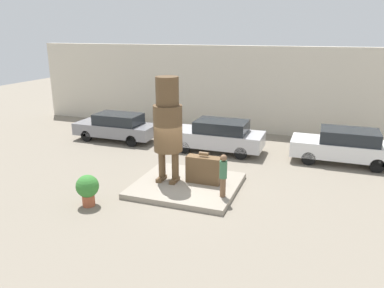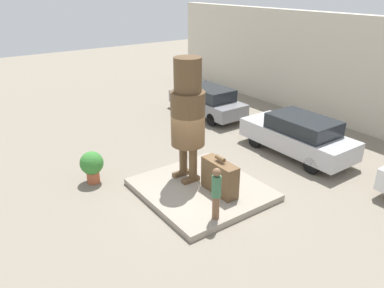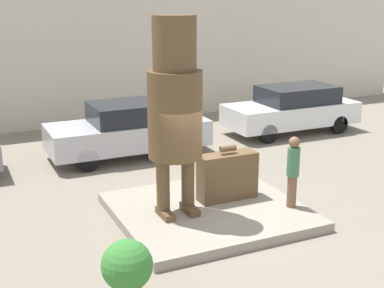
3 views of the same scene
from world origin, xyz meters
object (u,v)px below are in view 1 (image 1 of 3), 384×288
Objects in this scene: parked_car_white at (344,146)px; tourist at (223,174)px; parked_car_grey at (116,126)px; statue_figure at (168,122)px; parked_car_silver at (218,135)px; giant_suitcase at (204,170)px; planter_pot at (88,188)px.

tourist is at bearing 54.80° from parked_car_white.
parked_car_grey is at bearing 1.40° from parked_car_white.
statue_figure is at bearing 137.12° from parked_car_grey.
parked_car_white is (6.04, 0.32, -0.01)m from parked_car_silver.
statue_figure reaches higher than giant_suitcase.
parked_car_white is (12.00, 0.29, 0.04)m from parked_car_grey.
planter_pot is at bearing 71.12° from parked_car_silver.
parked_car_white is at bearing 42.49° from planter_pot.
giant_suitcase is 0.85× the size of tourist.
statue_figure is 0.90× the size of parked_car_grey.
parked_car_silver is at bearing 99.15° from giant_suitcase.
statue_figure is at bearing 82.63° from parked_car_silver.
statue_figure is at bearing -169.49° from giant_suitcase.
parked_car_silver is 8.03m from planter_pot.
parked_car_white is 11.71m from planter_pot.
statue_figure reaches higher than parked_car_silver.
giant_suitcase is at bearing 43.29° from parked_car_white.
planter_pot is at bearing 42.49° from parked_car_white.
parked_car_white reaches higher than parked_car_grey.
tourist is 5.96m from parked_car_silver.
statue_figure reaches higher than parked_car_grey.
parked_car_silver is at bearing 107.71° from tourist.
statue_figure is 3.60× the size of planter_pot.
parked_car_silver is 4.08× the size of planter_pot.
parked_car_silver is 6.05m from parked_car_white.
parked_car_silver is 1.01× the size of parked_car_white.
tourist is at bearing -17.08° from statue_figure.
parked_car_white is at bearing -178.60° from parked_car_grey.
giant_suitcase is at bearing 41.19° from planter_pot.
statue_figure is 2.35m from giant_suitcase.
planter_pot is (-2.60, -7.60, -0.18)m from parked_car_silver.
planter_pot is (-3.35, -2.93, -0.08)m from giant_suitcase.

